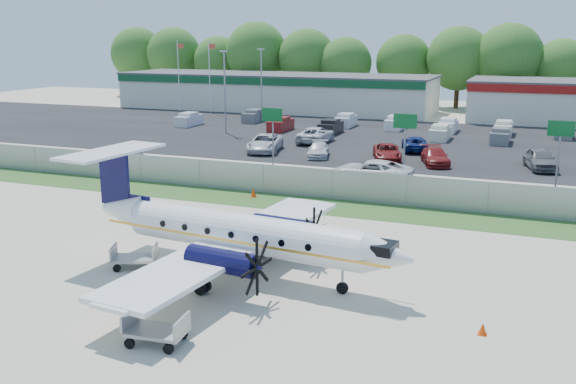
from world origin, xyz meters
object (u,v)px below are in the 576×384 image
(aircraft, at_px, (237,232))
(baggage_cart_near, at_px, (135,258))
(pushback_tug, at_px, (234,240))
(baggage_cart_far, at_px, (156,330))

(aircraft, bearing_deg, baggage_cart_near, -167.37)
(aircraft, distance_m, pushback_tug, 3.15)
(aircraft, height_order, baggage_cart_near, aircraft)
(aircraft, xyz_separation_m, pushback_tug, (-1.39, 2.50, -1.31))
(pushback_tug, distance_m, baggage_cart_far, 9.95)
(baggage_cart_near, bearing_deg, baggage_cart_far, -50.28)
(aircraft, xyz_separation_m, baggage_cart_far, (0.33, -7.30, -1.47))
(baggage_cart_near, relative_size, baggage_cart_far, 1.06)
(baggage_cart_near, bearing_deg, pushback_tug, 46.20)
(aircraft, relative_size, baggage_cart_far, 7.48)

